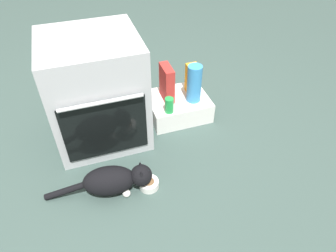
{
  "coord_description": "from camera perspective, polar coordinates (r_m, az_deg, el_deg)",
  "views": [
    {
      "loc": [
        -0.14,
        -1.43,
        1.6
      ],
      "look_at": [
        0.35,
        0.03,
        0.25
      ],
      "focal_mm": 32.71,
      "sensor_mm": 36.0,
      "label": 1
    }
  ],
  "objects": [
    {
      "name": "cereal_box",
      "position": [
        2.36,
        -0.22,
        8.0
      ],
      "size": [
        0.07,
        0.18,
        0.28
      ],
      "primitive_type": "cube",
      "color": "#B72D28",
      "rests_on": "pantry_cabinet"
    },
    {
      "name": "oven",
      "position": [
        2.18,
        -13.18,
        6.31
      ],
      "size": [
        0.63,
        0.64,
        0.78
      ],
      "color": "#B7BABF",
      "rests_on": "ground"
    },
    {
      "name": "cat",
      "position": [
        1.94,
        -9.93,
        -9.85
      ],
      "size": [
        0.67,
        0.23,
        0.2
      ],
      "rotation": [
        0.0,
        0.0,
        -0.17
      ],
      "color": "black",
      "rests_on": "ground"
    },
    {
      "name": "water_bottle",
      "position": [
        2.34,
        4.91,
        7.87
      ],
      "size": [
        0.11,
        0.11,
        0.3
      ],
      "primitive_type": "cylinder",
      "color": "#388CD1",
      "rests_on": "pantry_cabinet"
    },
    {
      "name": "ground",
      "position": [
        2.15,
        -8.6,
        -7.48
      ],
      "size": [
        8.0,
        8.0,
        0.0
      ],
      "primitive_type": "plane",
      "color": "#384C47"
    },
    {
      "name": "pantry_cabinet",
      "position": [
        2.49,
        1.84,
        3.74
      ],
      "size": [
        0.47,
        0.39,
        0.17
      ],
      "primitive_type": "cube",
      "color": "white",
      "rests_on": "ground"
    },
    {
      "name": "juice_carton",
      "position": [
        2.47,
        4.39,
        9.0
      ],
      "size": [
        0.09,
        0.06,
        0.24
      ],
      "primitive_type": "cube",
      "color": "orange",
      "rests_on": "pantry_cabinet"
    },
    {
      "name": "soda_can",
      "position": [
        2.26,
        0.23,
        3.89
      ],
      "size": [
        0.07,
        0.07,
        0.12
      ],
      "primitive_type": "cylinder",
      "color": "green",
      "rests_on": "pantry_cabinet"
    },
    {
      "name": "food_bowl",
      "position": [
        2.0,
        -3.56,
        -10.64
      ],
      "size": [
        0.13,
        0.13,
        0.08
      ],
      "color": "white",
      "rests_on": "ground"
    }
  ]
}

